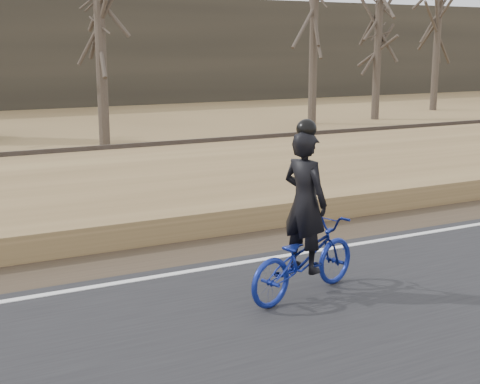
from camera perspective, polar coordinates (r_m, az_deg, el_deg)
name	(u,v)px	position (r m, az deg, el deg)	size (l,w,h in m)	color
ground	(408,243)	(11.78, 14.18, -4.28)	(120.00, 120.00, 0.00)	#9B7E4E
edge_line	(401,237)	(11.91, 13.56, -3.75)	(120.00, 0.12, 0.01)	silver
shoulder	(365,226)	(12.66, 10.63, -2.85)	(120.00, 1.60, 0.04)	#473A2B
embankment	(283,186)	(15.03, 3.69, 0.53)	(120.00, 5.00, 0.44)	#9B7E4E
ballast	(212,160)	(18.34, -2.37, 2.72)	(120.00, 3.00, 0.45)	slate
railroad	(212,149)	(18.29, -2.38, 3.65)	(120.00, 2.40, 0.29)	black
treeline_backdrop	(45,51)	(39.17, -16.28, 11.47)	(120.00, 4.00, 6.00)	#383328
cyclist	(304,241)	(8.79, 5.49, -4.18)	(2.05, 1.21, 2.34)	navy
bare_tree_near_left	(101,49)	(22.82, -11.80, 11.82)	(0.36, 0.36, 6.36)	#4B4137
bare_tree_center	(314,22)	(28.98, 6.34, 14.23)	(0.36, 0.36, 8.54)	#4B4137
bare_tree_right	(378,46)	(31.26, 11.68, 12.13)	(0.36, 0.36, 6.59)	#4B4137
bare_tree_far_right	(438,30)	(36.55, 16.52, 13.09)	(0.36, 0.36, 8.12)	#4B4137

